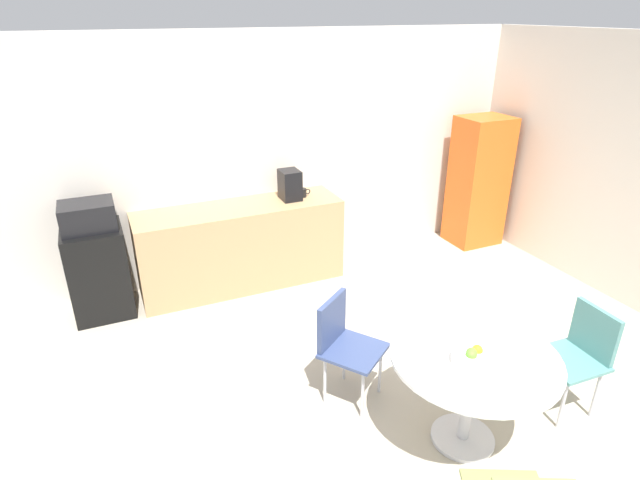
% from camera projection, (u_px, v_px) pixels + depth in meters
% --- Properties ---
extents(ground_plane, '(6.00, 6.00, 0.00)m').
position_uv_depth(ground_plane, '(415.00, 435.00, 3.64)').
color(ground_plane, '#B2A893').
extents(wall_back, '(6.00, 0.10, 2.60)m').
position_uv_depth(wall_back, '(271.00, 156.00, 5.60)').
color(wall_back, silver).
rests_on(wall_back, ground_plane).
extents(counter_block, '(2.15, 0.60, 0.90)m').
position_uv_depth(counter_block, '(241.00, 246.00, 5.48)').
color(counter_block, tan).
rests_on(counter_block, ground_plane).
extents(mini_fridge, '(0.54, 0.54, 0.90)m').
position_uv_depth(mini_fridge, '(99.00, 271.00, 4.96)').
color(mini_fridge, black).
rests_on(mini_fridge, ground_plane).
extents(microwave, '(0.48, 0.38, 0.26)m').
position_uv_depth(microwave, '(88.00, 216.00, 4.72)').
color(microwave, black).
rests_on(microwave, mini_fridge).
extents(locker_cabinet, '(0.60, 0.50, 1.60)m').
position_uv_depth(locker_cabinet, '(478.00, 182.00, 6.38)').
color(locker_cabinet, orange).
rests_on(locker_cabinet, ground_plane).
extents(round_table, '(1.10, 1.10, 0.73)m').
position_uv_depth(round_table, '(472.00, 371.00, 3.37)').
color(round_table, silver).
rests_on(round_table, ground_plane).
extents(chair_teal, '(0.44, 0.44, 0.83)m').
position_uv_depth(chair_teal, '(582.00, 348.00, 3.72)').
color(chair_teal, silver).
rests_on(chair_teal, ground_plane).
extents(chair_navy, '(0.59, 0.59, 0.83)m').
position_uv_depth(chair_navy, '(342.00, 337.00, 3.84)').
color(chair_navy, silver).
rests_on(chair_navy, ground_plane).
extents(fruit_bowl, '(0.26, 0.26, 0.11)m').
position_uv_depth(fruit_bowl, '(472.00, 358.00, 3.22)').
color(fruit_bowl, silver).
rests_on(fruit_bowl, round_table).
extents(mug_white, '(0.13, 0.08, 0.09)m').
position_uv_depth(mug_white, '(303.00, 193.00, 5.56)').
color(mug_white, black).
rests_on(mug_white, counter_block).
extents(coffee_maker, '(0.20, 0.24, 0.32)m').
position_uv_depth(coffee_maker, '(290.00, 185.00, 5.44)').
color(coffee_maker, black).
rests_on(coffee_maker, counter_block).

